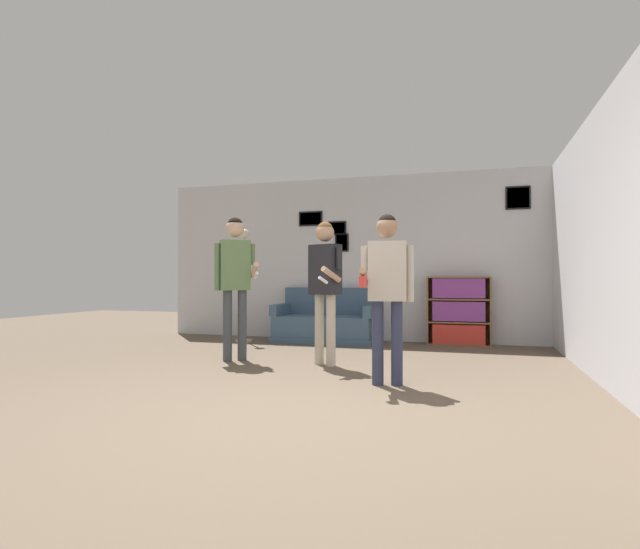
{
  "coord_description": "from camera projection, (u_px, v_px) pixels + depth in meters",
  "views": [
    {
      "loc": [
        1.42,
        -3.35,
        1.01
      ],
      "look_at": [
        -0.31,
        2.36,
        1.06
      ],
      "focal_mm": 28.0,
      "sensor_mm": 36.0,
      "label": 1
    }
  ],
  "objects": [
    {
      "name": "bookshelf",
      "position": [
        459.0,
        311.0,
        7.6
      ],
      "size": [
        0.94,
        0.3,
        1.05
      ],
      "color": "brown",
      "rests_on": "ground_plane"
    },
    {
      "name": "person_player_foreground_left",
      "position": [
        235.0,
        272.0,
        6.16
      ],
      "size": [
        0.61,
        0.37,
        1.77
      ],
      "color": "#3D4247",
      "rests_on": "ground_plane"
    },
    {
      "name": "person_watcher_holding_cup",
      "position": [
        387.0,
        280.0,
        4.74
      ],
      "size": [
        0.5,
        0.46,
        1.63
      ],
      "color": "#2D334C",
      "rests_on": "ground_plane"
    },
    {
      "name": "ground_plane",
      "position": [
        267.0,
        418.0,
        3.61
      ],
      "size": [
        20.0,
        20.0,
        0.0
      ],
      "primitive_type": "plane",
      "color": "brown"
    },
    {
      "name": "floor_lamp",
      "position": [
        244.0,
        278.0,
        8.04
      ],
      "size": [
        0.28,
        0.28,
        1.82
      ],
      "color": "#ADA89E",
      "rests_on": "ground_plane"
    },
    {
      "name": "couch",
      "position": [
        326.0,
        324.0,
        8.0
      ],
      "size": [
        1.62,
        0.8,
        0.86
      ],
      "color": "#3D5670",
      "rests_on": "ground_plane"
    },
    {
      "name": "person_player_foreground_center",
      "position": [
        325.0,
        277.0,
        5.85
      ],
      "size": [
        0.46,
        0.58,
        1.68
      ],
      "color": "#B7AD99",
      "rests_on": "ground_plane"
    },
    {
      "name": "wall_back",
      "position": [
        380.0,
        258.0,
        8.18
      ],
      "size": [
        7.57,
        0.08,
        2.7
      ],
      "color": "silver",
      "rests_on": "ground_plane"
    },
    {
      "name": "wall_right",
      "position": [
        592.0,
        246.0,
        5.13
      ],
      "size": [
        0.06,
        7.13,
        2.7
      ],
      "color": "silver",
      "rests_on": "ground_plane"
    }
  ]
}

